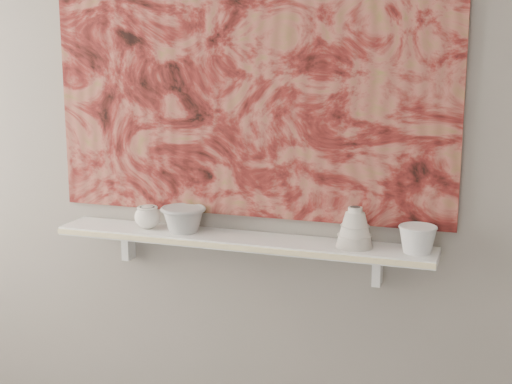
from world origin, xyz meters
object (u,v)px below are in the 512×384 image
at_px(shelf, 240,241).
at_px(bowl_white, 418,239).
at_px(painting, 247,64).
at_px(cup_cream, 148,217).
at_px(bell_vessel, 355,227).
at_px(bowl_grey, 183,219).

xyz_separation_m(shelf, bowl_white, (0.63, 0.00, 0.06)).
height_order(painting, cup_cream, painting).
height_order(shelf, bell_vessel, bell_vessel).
xyz_separation_m(painting, cup_cream, (-0.37, -0.08, -0.57)).
bearing_deg(bell_vessel, bowl_grey, 180.00).
relative_size(shelf, bowl_white, 10.95).
distance_m(painting, bowl_white, 0.85).
distance_m(shelf, bowl_grey, 0.23).
bearing_deg(bowl_grey, bowl_white, 0.00).
xyz_separation_m(painting, bell_vessel, (0.42, -0.08, -0.54)).
bearing_deg(bowl_grey, bell_vessel, 0.00).
bearing_deg(painting, shelf, -90.00).
relative_size(shelf, painting, 0.93).
distance_m(bell_vessel, bowl_white, 0.21).
distance_m(bowl_grey, bell_vessel, 0.64).
height_order(painting, bowl_white, painting).
relative_size(bowl_grey, bell_vessel, 1.20).
height_order(painting, bowl_grey, painting).
distance_m(cup_cream, bell_vessel, 0.79).
bearing_deg(bowl_white, painting, 172.70).
height_order(cup_cream, bell_vessel, bell_vessel).
distance_m(shelf, painting, 0.63).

